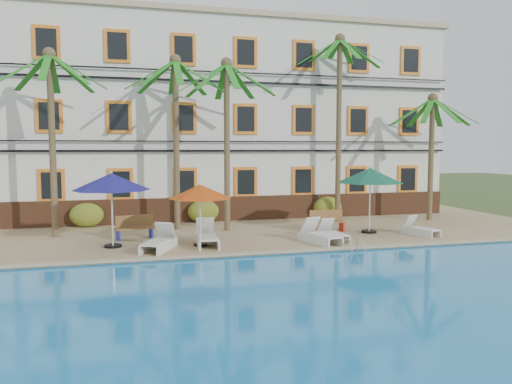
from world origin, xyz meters
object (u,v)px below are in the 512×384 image
object	(u,v)px
palm_a	(51,116)
lounger_e	(333,233)
lounger_c	(207,237)
lounger_d	(320,235)
bench_right	(327,221)
palm_b	(176,117)
umbrella_red	(200,192)
palm_c	(227,120)
pool_ladder	(354,249)
bench_left	(134,227)
palm_e	(432,137)
lounger_f	(419,229)
umbrella_blue	(111,182)
lounger_b	(159,242)
umbrella_green	(370,176)
palm_d	(339,103)

from	to	relation	value
palm_a	lounger_e	distance (m)	12.01
lounger_c	lounger_d	xyz separation A→B (m)	(4.20, -0.65, -0.02)
lounger_e	bench_right	distance (m)	2.02
palm_b	lounger_c	xyz separation A→B (m)	(0.68, -3.97, -4.59)
umbrella_red	lounger_e	size ratio (longest dim) A/B	1.33
palm_b	palm_c	xyz separation A→B (m)	(2.07, -0.90, -0.11)
bench_right	palm_c	bearing A→B (deg)	161.21
lounger_c	pool_ladder	bearing A→B (deg)	-22.20
lounger_d	bench_left	xyz separation A→B (m)	(-6.77, 2.68, 0.17)
palm_e	lounger_c	xyz separation A→B (m)	(-11.79, -3.66, -3.79)
umbrella_red	lounger_f	size ratio (longest dim) A/B	1.34
umbrella_blue	bench_right	distance (m)	9.10
palm_a	palm_b	distance (m)	5.02
umbrella_red	lounger_c	size ratio (longest dim) A/B	1.11
palm_a	umbrella_blue	size ratio (longest dim) A/B	2.72
palm_c	palm_e	xyz separation A→B (m)	(10.40, 0.59, -0.68)
lounger_b	lounger_d	distance (m)	5.96
palm_b	umbrella_red	distance (m)	4.99
palm_b	lounger_b	world-z (taller)	palm_b
lounger_d	umbrella_green	bearing A→B (deg)	29.16
lounger_f	palm_a	bearing A→B (deg)	167.21
palm_c	palm_e	bearing A→B (deg)	3.24
palm_d	palm_e	world-z (taller)	palm_d
bench_left	palm_a	bearing A→B (deg)	158.57
lounger_d	lounger_f	world-z (taller)	lounger_d
umbrella_blue	lounger_e	distance (m)	8.54
umbrella_blue	lounger_d	bearing A→B (deg)	-8.53
umbrella_blue	lounger_d	size ratio (longest dim) A/B	1.33
palm_c	lounger_b	size ratio (longest dim) A/B	3.59
palm_b	umbrella_blue	bearing A→B (deg)	-127.39
palm_e	bench_right	bearing A→B (deg)	-162.59
palm_b	lounger_d	distance (m)	8.15
lounger_b	lounger_e	distance (m)	6.66
palm_e	lounger_e	size ratio (longest dim) A/B	3.58
palm_e	lounger_d	size ratio (longest dim) A/B	3.02
palm_a	palm_c	world-z (taller)	palm_a
lounger_b	lounger_c	world-z (taller)	lounger_c
palm_e	bench_left	bearing A→B (deg)	-173.50
umbrella_red	lounger_c	distance (m)	1.68
palm_a	lounger_f	world-z (taller)	palm_a
lounger_c	pool_ladder	distance (m)	5.38
umbrella_blue	lounger_d	xyz separation A→B (m)	(7.55, -1.13, -2.06)
palm_a	lounger_e	bearing A→B (deg)	-18.25
lounger_e	palm_d	bearing A→B (deg)	64.19
palm_b	umbrella_green	world-z (taller)	palm_b
bench_right	lounger_d	bearing A→B (deg)	-118.73
palm_c	bench_left	world-z (taller)	palm_c
lounger_d	lounger_e	world-z (taller)	lounger_d
palm_a	lounger_c	size ratio (longest dim) A/B	3.57
palm_b	bench_left	xyz separation A→B (m)	(-1.89, -1.95, -4.44)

